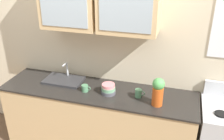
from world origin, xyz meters
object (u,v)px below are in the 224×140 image
at_px(cup_near_bowls, 139,93).
at_px(vase, 158,91).
at_px(bowl_stack, 108,89).
at_px(cup_near_sink, 85,88).
at_px(sink_faucet, 64,80).

bearing_deg(cup_near_bowls, vase, -24.34).
xyz_separation_m(vase, cup_near_bowls, (-0.22, 0.10, -0.12)).
relative_size(bowl_stack, cup_near_bowls, 1.51).
relative_size(vase, cup_near_bowls, 2.82).
bearing_deg(cup_near_sink, vase, -3.24).
bearing_deg(cup_near_sink, bowl_stack, 6.18).
distance_m(bowl_stack, vase, 0.60).
distance_m(bowl_stack, cup_near_bowls, 0.36).
xyz_separation_m(sink_faucet, cup_near_bowls, (1.00, -0.11, 0.03)).
height_order(sink_faucet, vase, vase).
xyz_separation_m(sink_faucet, cup_near_sink, (0.36, -0.16, 0.02)).
height_order(bowl_stack, cup_near_sink, bowl_stack).
bearing_deg(vase, cup_near_sink, 176.76).
xyz_separation_m(sink_faucet, bowl_stack, (0.64, -0.13, 0.04)).
bearing_deg(cup_near_bowls, bowl_stack, -176.48).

